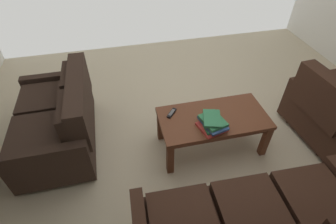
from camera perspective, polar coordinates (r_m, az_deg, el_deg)
ground_plane at (r=3.33m, az=6.17°, el=-3.74°), size 5.71×4.83×0.01m
loveseat_near at (r=3.14m, az=-22.85°, el=-1.63°), size 0.83×1.34×0.87m
coffee_table at (r=2.88m, az=9.93°, el=-2.07°), size 1.18×0.59×0.47m
armchair_side at (r=3.58m, az=32.89°, el=0.26°), size 0.92×0.98×0.89m
book_stack at (r=2.66m, az=9.76°, el=-2.35°), size 0.30×0.34×0.14m
tv_remote at (r=2.81m, az=0.82°, el=-0.23°), size 0.14×0.15×0.02m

